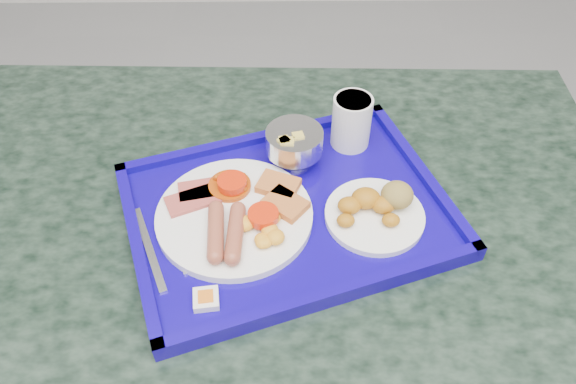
# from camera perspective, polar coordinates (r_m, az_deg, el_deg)

# --- Properties ---
(table) EXTENTS (1.22, 0.83, 0.75)m
(table) POSITION_cam_1_polar(r_m,az_deg,el_deg) (1.08, -1.57, -8.26)
(table) COLOR gray
(table) RESTS_ON floor
(tray) EXTENTS (0.59, 0.51, 0.03)m
(tray) POSITION_cam_1_polar(r_m,az_deg,el_deg) (0.91, 0.00, -2.02)
(tray) COLOR #0F038A
(tray) RESTS_ON table
(main_plate) EXTENTS (0.25, 0.25, 0.04)m
(main_plate) POSITION_cam_1_polar(r_m,az_deg,el_deg) (0.88, -5.15, -2.22)
(main_plate) COLOR white
(main_plate) RESTS_ON tray
(bread_plate) EXTENTS (0.16, 0.16, 0.05)m
(bread_plate) POSITION_cam_1_polar(r_m,az_deg,el_deg) (0.89, 9.04, -1.68)
(bread_plate) COLOR white
(bread_plate) RESTS_ON tray
(fruit_bowl) EXTENTS (0.10, 0.10, 0.07)m
(fruit_bowl) POSITION_cam_1_polar(r_m,az_deg,el_deg) (0.95, 0.63, 5.05)
(fruit_bowl) COLOR silver
(fruit_bowl) RESTS_ON tray
(juice_cup) EXTENTS (0.07, 0.07, 0.10)m
(juice_cup) POSITION_cam_1_polar(r_m,az_deg,el_deg) (0.99, 6.48, 7.27)
(juice_cup) COLOR white
(juice_cup) RESTS_ON tray
(spoon) EXTENTS (0.08, 0.16, 0.01)m
(spoon) POSITION_cam_1_polar(r_m,az_deg,el_deg) (0.90, -9.55, -2.44)
(spoon) COLOR silver
(spoon) RESTS_ON tray
(knife) EXTENTS (0.08, 0.16, 0.00)m
(knife) POSITION_cam_1_polar(r_m,az_deg,el_deg) (0.88, -13.93, -5.57)
(knife) COLOR silver
(knife) RESTS_ON tray
(jam_packet) EXTENTS (0.04, 0.04, 0.01)m
(jam_packet) POSITION_cam_1_polar(r_m,az_deg,el_deg) (0.80, -8.32, -10.70)
(jam_packet) COLOR white
(jam_packet) RESTS_ON tray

